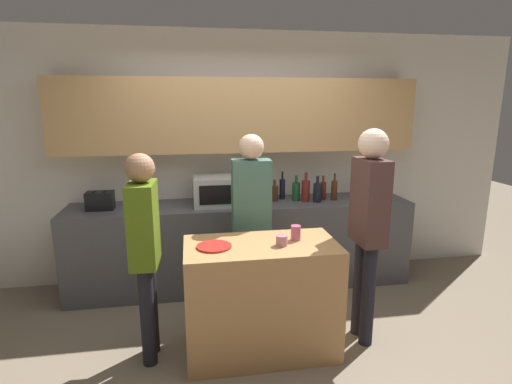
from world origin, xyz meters
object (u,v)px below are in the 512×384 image
Objects in this scene: bottle_1 at (282,188)px; bottle_0 at (274,193)px; microwave at (219,191)px; cup_1 at (296,233)px; potted_plant at (377,181)px; bottle_4 at (317,192)px; person_center at (369,218)px; person_right at (145,242)px; person_left at (251,211)px; bottle_5 at (323,190)px; toaster at (100,201)px; plate_on_island at (214,246)px; cup_0 at (282,240)px; bottle_6 at (334,190)px; bottle_2 at (296,191)px; bottle_3 at (306,190)px.

bottle_0 is at bearing -144.93° from bottle_1.
cup_1 is at bearing -65.90° from microwave.
potted_plant reaches higher than bottle_4.
person_center is 1.74m from person_right.
bottle_0 is at bearing -116.96° from person_left.
bottle_5 is 1.36m from cup_1.
person_center is at bearing 148.20° from person_left.
toaster reaches higher than plate_on_island.
bottle_1 is 1.16× the size of bottle_5.
microwave is 1.61m from person_center.
microwave is 5.88× the size of cup_0.
person_right reaches higher than cup_1.
person_right reaches higher than toaster.
person_center reaches higher than bottle_6.
person_center is at bearing -91.95° from bottle_5.
bottle_5 is (0.44, -0.08, -0.02)m from bottle_1.
bottle_0 is 1.34m from person_center.
cup_0 is at bearing 87.00° from person_right.
potted_plant is 2.23m from plate_on_island.
bottle_0 is at bearing 137.16° from person_right.
toaster is at bearing -177.94° from bottle_0.
microwave is 0.32× the size of person_right.
person_center is (0.27, -1.21, 0.04)m from bottle_2.
bottle_5 is at bearing 2.85° from microwave.
bottle_1 is 0.97× the size of bottle_3.
toaster is 0.95× the size of bottle_2.
toaster is at bearing 141.16° from cup_0.
bottle_4 is at bearing -1.52° from toaster.
person_center reaches higher than bottle_2.
bottle_1 reaches higher than bottle_2.
bottle_3 is 3.57× the size of cup_0.
person_right is at bearing 173.42° from plate_on_island.
potted_plant is 1.40× the size of bottle_4.
cup_0 is at bearing -137.44° from potted_plant.
person_left is (-1.01, -0.63, -0.02)m from bottle_6.
potted_plant is (2.91, -0.00, 0.11)m from toaster.
person_center is (2.28, -1.17, 0.06)m from toaster.
microwave is at bearing -173.79° from bottle_0.
person_left reaches higher than microwave.
bottle_2 is 1.89m from person_right.
potted_plant is 1.86m from cup_0.
microwave is 1.70× the size of bottle_1.
bottle_6 is at bearing 0.22° from microwave.
bottle_1 is at bearing 143.46° from bottle_2.
bottle_4 reaches higher than cup_0.
potted_plant is 1.05m from bottle_1.
microwave is 2.27× the size of bottle_0.
bottle_0 is 1.96× the size of cup_1.
bottle_0 is at bearing 2.06° from toaster.
bottle_3 is at bearing 7.65° from person_center.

